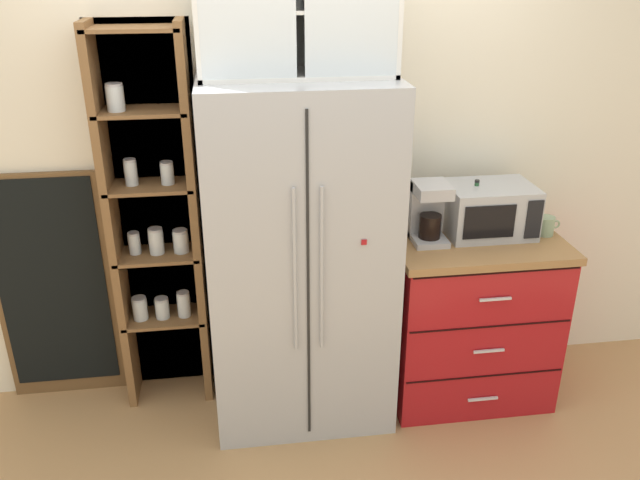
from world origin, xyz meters
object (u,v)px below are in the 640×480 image
object	(u,v)px
mug_sage	(546,226)
refrigerator	(300,257)
microwave	(489,210)
bottle_green	(474,210)
coffee_maker	(429,211)
chalkboard_menu	(54,288)

from	to	relation	value
mug_sage	refrigerator	bearing A→B (deg)	-179.89
refrigerator	microwave	world-z (taller)	refrigerator
refrigerator	bottle_green	bearing A→B (deg)	4.74
microwave	mug_sage	bearing A→B (deg)	-12.33
mug_sage	bottle_green	world-z (taller)	bottle_green
coffee_maker	microwave	bearing A→B (deg)	7.17
microwave	bottle_green	bearing A→B (deg)	172.62
coffee_maker	bottle_green	xyz separation A→B (m)	(0.26, 0.05, -0.03)
refrigerator	mug_sage	xyz separation A→B (m)	(1.28, 0.00, 0.09)
microwave	bottle_green	distance (m)	0.08
bottle_green	chalkboard_menu	world-z (taller)	chalkboard_menu
microwave	bottle_green	xyz separation A→B (m)	(-0.07, 0.01, -0.00)
bottle_green	refrigerator	bearing A→B (deg)	-175.26
coffee_maker	mug_sage	bearing A→B (deg)	-1.97
coffee_maker	mug_sage	distance (m)	0.63
coffee_maker	chalkboard_menu	world-z (taller)	chalkboard_menu
refrigerator	coffee_maker	world-z (taller)	refrigerator
mug_sage	chalkboard_menu	bearing A→B (deg)	173.37
refrigerator	chalkboard_menu	world-z (taller)	refrigerator
refrigerator	bottle_green	world-z (taller)	refrigerator
microwave	chalkboard_menu	bearing A→B (deg)	174.11
mug_sage	microwave	bearing A→B (deg)	167.67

